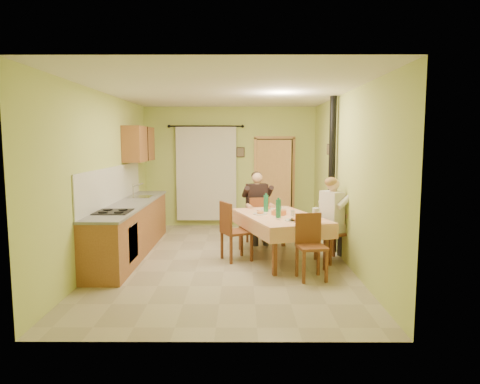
{
  "coord_description": "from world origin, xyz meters",
  "views": [
    {
      "loc": [
        0.28,
        -7.08,
        2.0
      ],
      "look_at": [
        0.25,
        0.1,
        1.15
      ],
      "focal_mm": 32.0,
      "sensor_mm": 36.0,
      "label": 1
    }
  ],
  "objects_px": {
    "chair_far": "(257,229)",
    "man_right": "(333,209)",
    "chair_near": "(311,260)",
    "chair_right": "(333,244)",
    "stove_flue": "(331,196)",
    "dining_table": "(280,237)",
    "chair_left": "(236,243)",
    "man_far": "(257,199)"
  },
  "relations": [
    {
      "from": "man_far",
      "to": "chair_right",
      "type": "bearing_deg",
      "value": -56.0
    },
    {
      "from": "chair_near",
      "to": "chair_left",
      "type": "height_order",
      "value": "chair_left"
    },
    {
      "from": "chair_far",
      "to": "man_right",
      "type": "distance_m",
      "value": 1.8
    },
    {
      "from": "chair_far",
      "to": "chair_right",
      "type": "bearing_deg",
      "value": -55.76
    },
    {
      "from": "chair_left",
      "to": "stove_flue",
      "type": "height_order",
      "value": "stove_flue"
    },
    {
      "from": "chair_near",
      "to": "man_far",
      "type": "distance_m",
      "value": 2.35
    },
    {
      "from": "man_far",
      "to": "man_right",
      "type": "distance_m",
      "value": 1.72
    },
    {
      "from": "chair_far",
      "to": "man_right",
      "type": "xyz_separation_m",
      "value": [
        1.22,
        -1.19,
        0.59
      ]
    },
    {
      "from": "chair_near",
      "to": "dining_table",
      "type": "bearing_deg",
      "value": -80.84
    },
    {
      "from": "dining_table",
      "to": "chair_left",
      "type": "distance_m",
      "value": 0.76
    },
    {
      "from": "chair_far",
      "to": "chair_right",
      "type": "xyz_separation_m",
      "value": [
        1.23,
        -1.19,
        0.0
      ]
    },
    {
      "from": "chair_near",
      "to": "man_right",
      "type": "height_order",
      "value": "man_right"
    },
    {
      "from": "chair_right",
      "to": "stove_flue",
      "type": "xyz_separation_m",
      "value": [
        0.08,
        0.65,
        0.73
      ]
    },
    {
      "from": "man_right",
      "to": "stove_flue",
      "type": "relative_size",
      "value": 0.5
    },
    {
      "from": "chair_far",
      "to": "chair_left",
      "type": "distance_m",
      "value": 1.22
    },
    {
      "from": "dining_table",
      "to": "chair_right",
      "type": "height_order",
      "value": "chair_right"
    },
    {
      "from": "chair_left",
      "to": "stove_flue",
      "type": "distance_m",
      "value": 1.97
    },
    {
      "from": "man_far",
      "to": "dining_table",
      "type": "bearing_deg",
      "value": -84.39
    },
    {
      "from": "man_far",
      "to": "stove_flue",
      "type": "bearing_deg",
      "value": -34.43
    },
    {
      "from": "chair_left",
      "to": "stove_flue",
      "type": "xyz_separation_m",
      "value": [
        1.72,
        0.61,
        0.73
      ]
    },
    {
      "from": "chair_right",
      "to": "man_right",
      "type": "xyz_separation_m",
      "value": [
        -0.01,
        -0.01,
        0.59
      ]
    },
    {
      "from": "chair_far",
      "to": "chair_right",
      "type": "relative_size",
      "value": 0.92
    },
    {
      "from": "chair_right",
      "to": "chair_left",
      "type": "relative_size",
      "value": 1.02
    },
    {
      "from": "chair_left",
      "to": "man_right",
      "type": "height_order",
      "value": "man_right"
    },
    {
      "from": "chair_left",
      "to": "dining_table",
      "type": "bearing_deg",
      "value": 68.77
    },
    {
      "from": "chair_near",
      "to": "chair_right",
      "type": "bearing_deg",
      "value": -128.23
    },
    {
      "from": "chair_far",
      "to": "man_right",
      "type": "bearing_deg",
      "value": -56.26
    },
    {
      "from": "chair_right",
      "to": "stove_flue",
      "type": "bearing_deg",
      "value": -34.49
    },
    {
      "from": "chair_right",
      "to": "chair_left",
      "type": "xyz_separation_m",
      "value": [
        -1.64,
        0.04,
        -0.0
      ]
    },
    {
      "from": "man_far",
      "to": "stove_flue",
      "type": "relative_size",
      "value": 0.5
    },
    {
      "from": "chair_far",
      "to": "man_far",
      "type": "bearing_deg",
      "value": 90.0
    },
    {
      "from": "stove_flue",
      "to": "chair_far",
      "type": "bearing_deg",
      "value": 157.81
    },
    {
      "from": "dining_table",
      "to": "chair_far",
      "type": "height_order",
      "value": "chair_far"
    },
    {
      "from": "dining_table",
      "to": "chair_right",
      "type": "xyz_separation_m",
      "value": [
        0.89,
        -0.1,
        -0.09
      ]
    },
    {
      "from": "chair_far",
      "to": "man_right",
      "type": "height_order",
      "value": "man_right"
    },
    {
      "from": "chair_far",
      "to": "man_right",
      "type": "relative_size",
      "value": 0.67
    },
    {
      "from": "chair_far",
      "to": "stove_flue",
      "type": "xyz_separation_m",
      "value": [
        1.31,
        -0.54,
        0.74
      ]
    },
    {
      "from": "chair_left",
      "to": "man_far",
      "type": "xyz_separation_m",
      "value": [
        0.41,
        1.16,
        0.59
      ]
    },
    {
      "from": "chair_near",
      "to": "chair_right",
      "type": "height_order",
      "value": "chair_right"
    },
    {
      "from": "dining_table",
      "to": "stove_flue",
      "type": "height_order",
      "value": "stove_flue"
    },
    {
      "from": "chair_left",
      "to": "man_far",
      "type": "distance_m",
      "value": 1.36
    },
    {
      "from": "chair_right",
      "to": "man_far",
      "type": "distance_m",
      "value": 1.82
    }
  ]
}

